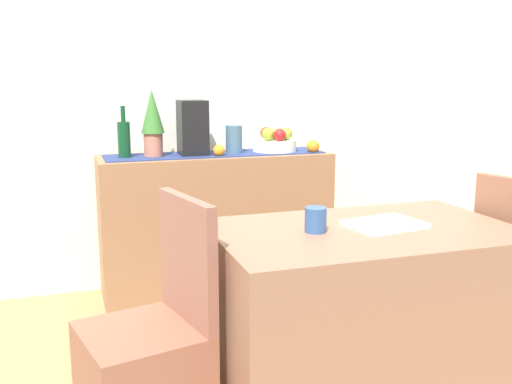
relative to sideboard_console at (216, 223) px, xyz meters
name	(u,v)px	position (x,y,z in m)	size (l,w,h in m)	color
ground_plane	(278,354)	(0.06, -0.92, -0.44)	(6.40, 6.40, 0.02)	#9B8153
room_wall_rear	(214,70)	(0.06, 0.26, 0.92)	(6.40, 0.06, 2.70)	silver
sideboard_console	(216,223)	(0.00, 0.00, 0.00)	(1.39, 0.42, 0.85)	#936546
table_runner	(215,154)	(0.00, 0.00, 0.43)	(1.31, 0.32, 0.01)	navy
fruit_bowl	(274,145)	(0.38, 0.00, 0.47)	(0.27, 0.27, 0.07)	white
apple_left	(268,134)	(0.32, -0.03, 0.54)	(0.08, 0.08, 0.08)	olive
apple_upper	(286,134)	(0.44, -0.03, 0.54)	(0.08, 0.08, 0.08)	#90A12F
apple_center	(276,134)	(0.40, 0.02, 0.54)	(0.07, 0.07, 0.07)	#84A23F
apple_front	(266,133)	(0.35, 0.08, 0.54)	(0.07, 0.07, 0.07)	#AC311B
apple_rear	(280,135)	(0.38, -0.08, 0.54)	(0.08, 0.08, 0.08)	red
wine_bottle	(124,139)	(-0.53, 0.00, 0.54)	(0.07, 0.07, 0.30)	#104023
coffee_maker	(193,128)	(-0.14, 0.00, 0.59)	(0.16, 0.18, 0.32)	black
ceramic_vase	(234,140)	(0.12, 0.00, 0.51)	(0.10, 0.10, 0.17)	#476880
potted_plant	(153,120)	(-0.37, 0.00, 0.64)	(0.13, 0.13, 0.39)	#BB6C58
orange_loose_far	(219,151)	(0.00, -0.10, 0.46)	(0.07, 0.07, 0.07)	orange
orange_loose_end	(313,146)	(0.59, -0.11, 0.47)	(0.08, 0.08, 0.08)	orange
dining_table	(362,319)	(0.21, -1.45, -0.06)	(1.16, 0.72, 0.74)	#94644E
open_book	(384,224)	(0.30, -1.45, 0.32)	(0.28, 0.21, 0.02)	white
coffee_cup	(316,220)	(0.01, -1.44, 0.36)	(0.08, 0.08, 0.09)	#315492
chair_near_window	(148,377)	(-0.63, -1.45, -0.16)	(0.48, 0.48, 0.90)	#965944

